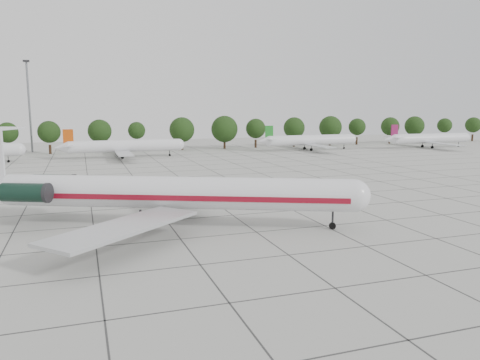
{
  "coord_description": "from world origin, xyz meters",
  "views": [
    {
      "loc": [
        -16.83,
        -52.1,
        13.0
      ],
      "look_at": [
        2.44,
        4.45,
        3.5
      ],
      "focal_mm": 35.0,
      "sensor_mm": 36.0,
      "label": 1
    }
  ],
  "objects": [
    {
      "name": "ground",
      "position": [
        0.0,
        0.0,
        0.0
      ],
      "size": [
        260.0,
        260.0,
        0.0
      ],
      "primitive_type": "plane",
      "color": "#B1B1A9",
      "rests_on": "ground"
    },
    {
      "name": "apron_joints",
      "position": [
        0.0,
        15.0,
        0.01
      ],
      "size": [
        170.0,
        170.0,
        0.02
      ],
      "primitive_type": "cube",
      "color": "#383838",
      "rests_on": "ground"
    },
    {
      "name": "main_airliner",
      "position": [
        -9.61,
        -1.63,
        3.72
      ],
      "size": [
        43.03,
        32.3,
        10.55
      ],
      "rotation": [
        0.0,
        0.0,
        -0.42
      ],
      "color": "silver",
      "rests_on": "ground"
    },
    {
      "name": "ground_crew",
      "position": [
        14.33,
        -0.57,
        0.95
      ],
      "size": [
        0.82,
        0.69,
        1.9
      ],
      "primitive_type": "imported",
      "rotation": [
        0.0,
        0.0,
        3.55
      ],
      "color": "#BD9D0B",
      "rests_on": "ground"
    },
    {
      "name": "bg_airliner_c",
      "position": [
        -6.46,
        68.72,
        2.91
      ],
      "size": [
        28.24,
        27.2,
        7.4
      ],
      "color": "silver",
      "rests_on": "ground"
    },
    {
      "name": "bg_airliner_d",
      "position": [
        47.57,
        72.15,
        2.91
      ],
      "size": [
        28.24,
        27.2,
        7.4
      ],
      "color": "silver",
      "rests_on": "ground"
    },
    {
      "name": "bg_airliner_e",
      "position": [
        86.3,
        66.87,
        2.91
      ],
      "size": [
        28.24,
        27.2,
        7.4
      ],
      "color": "silver",
      "rests_on": "ground"
    },
    {
      "name": "tree_line",
      "position": [
        -11.68,
        85.0,
        5.98
      ],
      "size": [
        249.86,
        8.44,
        10.22
      ],
      "color": "#332114",
      "rests_on": "ground"
    },
    {
      "name": "floodlight_mast",
      "position": [
        -30.0,
        92.0,
        14.28
      ],
      "size": [
        1.6,
        1.6,
        25.45
      ],
      "color": "slate",
      "rests_on": "ground"
    }
  ]
}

